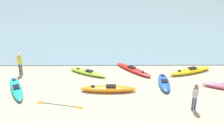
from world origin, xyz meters
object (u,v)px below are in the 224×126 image
(kayak_on_sand_4, at_px, (190,71))
(loose_paddle, at_px, (59,105))
(kayak_on_sand_1, at_px, (108,89))
(person_near_waterline, at_px, (20,63))
(kayak_on_sand_7, at_px, (133,70))
(kayak_on_sand_6, at_px, (88,72))
(person_near_foreground, at_px, (195,95))
(kayak_on_sand_2, at_px, (164,82))
(kayak_on_sand_3, at_px, (16,88))

(kayak_on_sand_4, distance_m, loose_paddle, 9.60)
(kayak_on_sand_1, bearing_deg, person_near_waterline, 158.09)
(kayak_on_sand_1, distance_m, kayak_on_sand_7, 3.49)
(kayak_on_sand_4, xyz_separation_m, person_near_waterline, (-12.03, -0.17, 0.75))
(kayak_on_sand_6, bearing_deg, loose_paddle, -107.52)
(kayak_on_sand_4, bearing_deg, person_near_foreground, -103.87)
(kayak_on_sand_2, distance_m, kayak_on_sand_3, 9.42)
(kayak_on_sand_6, xyz_separation_m, kayak_on_sand_7, (3.28, 0.48, -0.01))
(kayak_on_sand_6, height_order, kayak_on_sand_7, kayak_on_sand_6)
(kayak_on_sand_3, xyz_separation_m, kayak_on_sand_7, (7.56, 2.83, -0.03))
(kayak_on_sand_6, bearing_deg, kayak_on_sand_1, -59.62)
(kayak_on_sand_4, bearing_deg, kayak_on_sand_1, -155.66)
(kayak_on_sand_7, distance_m, person_near_foreground, 5.91)
(kayak_on_sand_4, height_order, loose_paddle, kayak_on_sand_4)
(person_near_waterline, bearing_deg, kayak_on_sand_7, 3.61)
(kayak_on_sand_4, height_order, kayak_on_sand_7, kayak_on_sand_4)
(kayak_on_sand_2, xyz_separation_m, kayak_on_sand_3, (-9.39, -0.71, -0.00))
(kayak_on_sand_6, height_order, person_near_waterline, person_near_waterline)
(kayak_on_sand_1, height_order, person_near_foreground, person_near_foreground)
(kayak_on_sand_2, bearing_deg, person_near_foreground, -70.78)
(kayak_on_sand_1, relative_size, loose_paddle, 1.26)
(kayak_on_sand_1, height_order, kayak_on_sand_6, kayak_on_sand_1)
(loose_paddle, bearing_deg, kayak_on_sand_7, 44.96)
(person_near_waterline, height_order, loose_paddle, person_near_waterline)
(kayak_on_sand_4, distance_m, kayak_on_sand_7, 4.07)
(kayak_on_sand_1, height_order, kayak_on_sand_4, kayak_on_sand_1)
(kayak_on_sand_2, xyz_separation_m, person_near_waterline, (-9.81, 1.62, 0.76))
(kayak_on_sand_6, xyz_separation_m, loose_paddle, (-1.29, -4.09, -0.12))
(kayak_on_sand_6, height_order, person_near_foreground, person_near_foreground)
(kayak_on_sand_7, distance_m, person_near_waterline, 8.03)
(kayak_on_sand_3, distance_m, loose_paddle, 3.46)
(kayak_on_sand_1, relative_size, person_near_foreground, 2.19)
(kayak_on_sand_3, bearing_deg, person_near_foreground, -12.35)
(kayak_on_sand_6, bearing_deg, person_near_waterline, -179.65)
(kayak_on_sand_7, relative_size, loose_paddle, 1.05)
(kayak_on_sand_4, distance_m, person_near_foreground, 4.97)
(kayak_on_sand_6, bearing_deg, kayak_on_sand_4, 1.07)
(kayak_on_sand_1, height_order, person_near_waterline, person_near_waterline)
(kayak_on_sand_2, relative_size, kayak_on_sand_3, 0.77)
(kayak_on_sand_3, bearing_deg, kayak_on_sand_7, 20.50)
(loose_paddle, bearing_deg, person_near_foreground, -4.22)
(kayak_on_sand_2, bearing_deg, kayak_on_sand_1, -166.57)
(kayak_on_sand_1, relative_size, person_near_waterline, 2.16)
(kayak_on_sand_2, height_order, kayak_on_sand_6, kayak_on_sand_2)
(person_near_waterline, distance_m, loose_paddle, 5.38)
(kayak_on_sand_4, relative_size, loose_paddle, 1.23)
(person_near_waterline, bearing_deg, kayak_on_sand_6, 0.35)
(kayak_on_sand_1, xyz_separation_m, person_near_waterline, (-6.17, 2.48, 0.74))
(kayak_on_sand_2, bearing_deg, loose_paddle, -159.11)
(kayak_on_sand_2, distance_m, person_near_foreground, 3.25)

